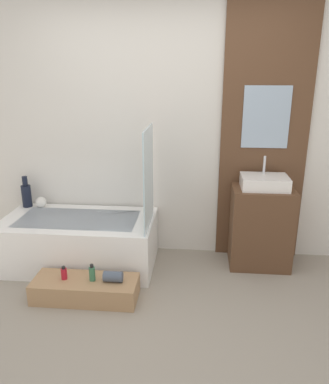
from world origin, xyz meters
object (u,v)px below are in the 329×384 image
(sink, at_px, (264,182))
(wooden_step_bench, at_px, (86,289))
(bottle_soap_primary, at_px, (64,273))
(vase_tall_dark, at_px, (26,194))
(bathtub, at_px, (80,241))
(bottle_soap_secondary, at_px, (92,273))
(vase_round_light, at_px, (41,202))

(sink, bearing_deg, wooden_step_bench, -154.17)
(bottle_soap_primary, bearing_deg, vase_tall_dark, 128.06)
(bathtub, height_order, bottle_soap_secondary, bathtub)
(wooden_step_bench, bearing_deg, bottle_soap_primary, 180.00)
(bottle_soap_primary, xyz_separation_m, bottle_soap_secondary, (0.24, 0.00, 0.01))
(bathtub, height_order, vase_tall_dark, vase_tall_dark)
(sink, distance_m, vase_tall_dark, 2.44)
(bathtub, bearing_deg, vase_round_light, 150.13)
(wooden_step_bench, xyz_separation_m, vase_round_light, (-0.71, 0.87, 0.46))
(bathtub, bearing_deg, bottle_soap_primary, -85.36)
(vase_tall_dark, bearing_deg, vase_round_light, -2.66)
(wooden_step_bench, xyz_separation_m, bottle_soap_primary, (-0.18, 0.00, 0.14))
(vase_round_light, height_order, bottle_soap_primary, vase_round_light)
(vase_round_light, relative_size, bottle_soap_secondary, 0.76)
(bathtub, xyz_separation_m, wooden_step_bench, (0.23, -0.59, -0.16))
(wooden_step_bench, distance_m, bottle_soap_primary, 0.23)
(wooden_step_bench, distance_m, vase_tall_dark, 1.35)
(vase_round_light, bearing_deg, vase_tall_dark, 177.34)
(wooden_step_bench, relative_size, vase_tall_dark, 2.69)
(bathtub, relative_size, bottle_soap_secondary, 9.96)
(bottle_soap_primary, relative_size, bottle_soap_secondary, 0.79)
(vase_tall_dark, bearing_deg, bathtub, -24.17)
(vase_tall_dark, relative_size, bottle_soap_primary, 2.81)
(bathtub, relative_size, bottle_soap_primary, 12.60)
(wooden_step_bench, bearing_deg, bottle_soap_secondary, 0.00)
(sink, relative_size, vase_tall_dark, 1.32)
(vase_round_light, bearing_deg, bathtub, -29.87)
(bottle_soap_primary, bearing_deg, vase_round_light, 121.58)
(bathtub, relative_size, vase_tall_dark, 4.48)
(bottle_soap_primary, bearing_deg, wooden_step_bench, 0.00)
(sink, xyz_separation_m, bottle_soap_secondary, (-1.49, -0.75, -0.62))
(wooden_step_bench, xyz_separation_m, bottle_soap_secondary, (0.07, 0.00, 0.16))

